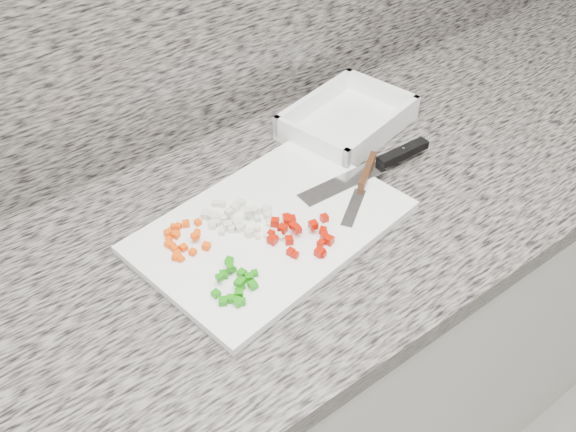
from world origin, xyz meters
The scene contains 12 objects.
cabinet centered at (0.00, 1.44, 0.43)m, with size 3.92×0.62×0.86m, color silver.
countertop centered at (0.00, 1.44, 0.88)m, with size 3.96×0.64×0.04m, color slate.
backsplash centered at (0.00, 1.74, 1.20)m, with size 3.92×0.02×0.60m, color slate.
cutting_board centered at (0.09, 1.43, 0.91)m, with size 0.44×0.29×0.01m, color white.
carrot_pile centered at (-0.05, 1.48, 0.92)m, with size 0.08×0.09×0.02m.
onion_pile centered at (0.04, 1.47, 0.92)m, with size 0.11×0.11×0.02m.
green_pepper_pile centered at (-0.04, 1.35, 0.92)m, with size 0.08×0.10×0.02m.
red_pepper_pile centered at (0.11, 1.38, 0.92)m, with size 0.12×0.12×0.02m.
garlic_pile centered at (0.07, 1.41, 0.92)m, with size 0.06×0.05×0.01m.
chef_knife centered at (0.35, 1.43, 0.92)m, with size 0.29×0.05×0.02m.
paring_knife centered at (0.29, 1.42, 0.92)m, with size 0.18×0.13×0.02m.
tray centered at (0.39, 1.58, 0.92)m, with size 0.28×0.23×0.05m.
Camera 1 is at (-0.37, 0.78, 1.64)m, focal length 40.00 mm.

